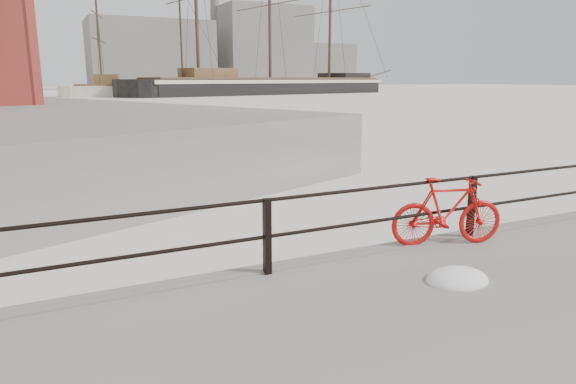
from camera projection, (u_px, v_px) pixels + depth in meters
name	position (u px, v px, depth m)	size (l,w,h in m)	color
bicycle	(447.00, 211.00, 7.70)	(1.74, 0.26, 1.05)	red
barque_black	(270.00, 94.00, 95.12)	(65.50, 21.44, 36.68)	black
schooner_mid	(144.00, 96.00, 83.41)	(27.86, 11.79, 20.13)	beige
industrial_west	(151.00, 55.00, 139.34)	(32.00, 18.00, 18.00)	gray
industrial_mid	(262.00, 48.00, 158.05)	(26.00, 20.00, 24.00)	gray
industrial_east	(319.00, 66.00, 173.35)	(20.00, 16.00, 14.00)	gray
smokestack	(215.00, 14.00, 154.71)	(2.80, 2.80, 44.00)	gray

